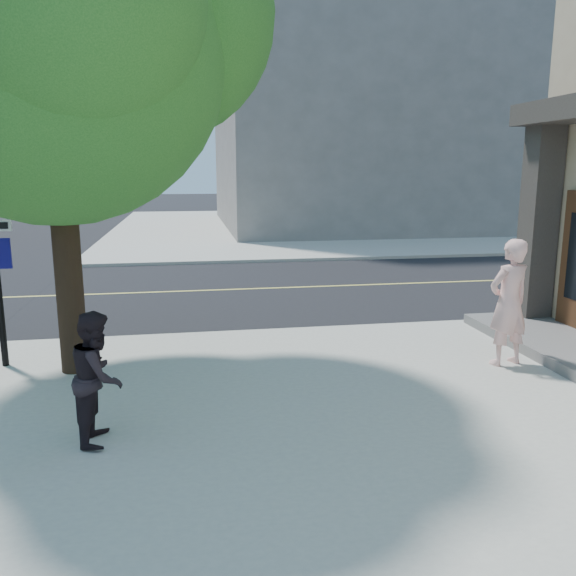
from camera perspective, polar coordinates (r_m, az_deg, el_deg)
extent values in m
plane|color=black|center=(11.78, -23.63, -5.22)|extent=(140.00, 140.00, 0.00)
cube|color=black|center=(16.06, -19.94, -0.66)|extent=(140.00, 9.00, 0.01)
cube|color=#ADAC9F|center=(34.32, 8.26, 6.13)|extent=(29.00, 25.00, 0.12)
cube|color=slate|center=(11.23, 25.06, -5.02)|extent=(1.60, 4.00, 0.18)
cube|color=#35302B|center=(12.55, 23.32, 6.12)|extent=(0.55, 0.55, 4.20)
cube|color=slate|center=(35.03, 9.16, 17.79)|extent=(18.00, 16.00, 14.00)
imported|color=beige|center=(9.84, 20.78, -1.34)|extent=(0.83, 0.65, 2.03)
imported|color=black|center=(7.04, -18.12, -8.24)|extent=(0.61, 0.76, 1.53)
cylinder|color=black|center=(9.33, -20.89, 4.34)|extent=(0.41, 0.41, 4.06)
sphere|color=#337628|center=(9.42, -22.14, 20.88)|extent=(4.96, 4.96, 4.96)
sphere|color=#337628|center=(10.07, -13.28, 24.67)|extent=(3.84, 3.84, 3.84)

